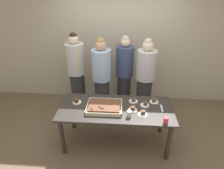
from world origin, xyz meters
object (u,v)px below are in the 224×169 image
(party_table, at_px, (116,112))
(plated_slice_center_back, at_px, (133,101))
(cake_server_utensil, at_px, (162,108))
(plated_slice_near_right, at_px, (77,101))
(drink_cup_middle, at_px, (166,120))
(person_serving_front, at_px, (102,79))
(person_striped_tie_right, at_px, (145,80))
(plated_slice_near_left, at_px, (133,109))
(plated_slice_far_right, at_px, (154,101))
(sheet_cake, at_px, (104,106))
(person_green_shirt_behind, at_px, (77,74))
(person_far_right_suit, at_px, (124,74))
(drink_cup_nearest, at_px, (129,114))
(plated_slice_center_front, at_px, (143,113))
(plated_slice_far_left, at_px, (145,104))

(party_table, xyz_separation_m, plated_slice_center_back, (0.29, 0.20, 0.11))
(cake_server_utensil, bearing_deg, plated_slice_near_right, 177.13)
(party_table, height_order, plated_slice_center_back, plated_slice_center_back)
(drink_cup_middle, distance_m, person_serving_front, 1.54)
(person_striped_tie_right, bearing_deg, person_serving_front, -47.01)
(plated_slice_near_left, relative_size, plated_slice_near_right, 1.00)
(plated_slice_near_right, xyz_separation_m, plated_slice_far_right, (1.32, 0.11, -0.01))
(sheet_cake, bearing_deg, person_serving_front, 99.59)
(sheet_cake, height_order, person_serving_front, person_serving_front)
(person_striped_tie_right, bearing_deg, plated_slice_center_back, 18.94)
(person_green_shirt_behind, relative_size, person_striped_tie_right, 1.03)
(plated_slice_center_back, relative_size, person_far_right_suit, 0.09)
(sheet_cake, distance_m, plated_slice_near_right, 0.51)
(drink_cup_nearest, height_order, person_green_shirt_behind, person_green_shirt_behind)
(plated_slice_center_back, xyz_separation_m, drink_cup_middle, (0.45, -0.53, 0.03))
(party_table, xyz_separation_m, drink_cup_middle, (0.74, -0.33, 0.14))
(plated_slice_near_left, bearing_deg, party_table, 169.30)
(party_table, xyz_separation_m, plated_slice_center_front, (0.43, -0.16, 0.11))
(plated_slice_center_back, height_order, drink_cup_nearest, drink_cup_nearest)
(plated_slice_near_left, bearing_deg, plated_slice_center_front, -34.48)
(plated_slice_far_right, relative_size, drink_cup_middle, 1.50)
(party_table, distance_m, plated_slice_center_back, 0.37)
(drink_cup_nearest, height_order, person_serving_front, person_serving_front)
(sheet_cake, height_order, plated_slice_near_right, sheet_cake)
(plated_slice_near_right, height_order, plated_slice_far_left, plated_slice_near_right)
(plated_slice_near_right, bearing_deg, person_green_shirt_behind, 102.34)
(party_table, distance_m, drink_cup_middle, 0.83)
(person_far_right_suit, bearing_deg, party_table, 8.91)
(plated_slice_center_front, bearing_deg, plated_slice_center_back, 110.50)
(party_table, xyz_separation_m, cake_server_utensil, (0.75, 0.03, 0.09))
(person_serving_front, bearing_deg, drink_cup_middle, 34.19)
(sheet_cake, relative_size, cake_server_utensil, 2.85)
(plated_slice_near_left, bearing_deg, drink_cup_middle, -30.78)
(plated_slice_near_right, bearing_deg, person_serving_front, 62.34)
(cake_server_utensil, height_order, person_serving_front, person_serving_front)
(drink_cup_middle, height_order, person_striped_tie_right, person_striped_tie_right)
(cake_server_utensil, bearing_deg, plated_slice_far_right, 120.25)
(plated_slice_center_back, bearing_deg, plated_slice_far_right, 1.39)
(plated_slice_near_left, height_order, person_serving_front, person_serving_front)
(plated_slice_far_right, xyz_separation_m, drink_cup_middle, (0.10, -0.54, 0.03))
(plated_slice_far_left, xyz_separation_m, person_striped_tie_right, (0.05, 0.72, 0.10))
(sheet_cake, bearing_deg, plated_slice_far_left, 10.98)
(person_serving_front, distance_m, person_far_right_suit, 0.54)
(sheet_cake, xyz_separation_m, person_far_right_suit, (0.31, 1.12, 0.07))
(person_serving_front, bearing_deg, person_far_right_suit, 115.56)
(person_serving_front, bearing_deg, plated_slice_center_back, 37.16)
(sheet_cake, bearing_deg, plated_slice_near_right, 165.04)
(party_table, distance_m, plated_slice_near_left, 0.30)
(plated_slice_near_left, distance_m, person_green_shirt_behind, 1.51)
(drink_cup_middle, bearing_deg, sheet_cake, 161.93)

